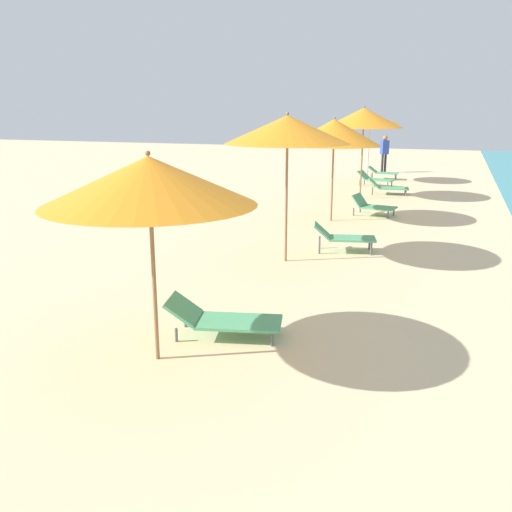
{
  "coord_description": "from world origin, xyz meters",
  "views": [
    {
      "loc": [
        3.52,
        3.24,
        3.01
      ],
      "look_at": [
        1.21,
        9.75,
        1.16
      ],
      "focal_mm": 38.99,
      "sensor_mm": 36.0,
      "label": 1
    }
  ],
  "objects_px": {
    "umbrella_fourth": "(287,130)",
    "lounger_third_shoreside": "(223,318)",
    "lounger_farthest_inland": "(375,179)",
    "lounger_sixth_shoreside": "(388,187)",
    "umbrella_fifth": "(334,132)",
    "lounger_fifth_shoreside": "(373,206)",
    "umbrella_sixth": "(364,118)",
    "umbrella_third": "(149,181)",
    "umbrella_farthest": "(370,119)",
    "lounger_fourth_shoreside": "(343,237)",
    "lounger_farthest_shoreside": "(383,172)",
    "person_walking_near": "(385,150)"
  },
  "relations": [
    {
      "from": "lounger_fifth_shoreside",
      "to": "person_walking_near",
      "type": "distance_m",
      "value": 11.34
    },
    {
      "from": "lounger_fourth_shoreside",
      "to": "person_walking_near",
      "type": "distance_m",
      "value": 15.75
    },
    {
      "from": "umbrella_fifth",
      "to": "person_walking_near",
      "type": "relative_size",
      "value": 1.59
    },
    {
      "from": "umbrella_fourth",
      "to": "lounger_fifth_shoreside",
      "type": "bearing_deg",
      "value": 80.25
    },
    {
      "from": "umbrella_sixth",
      "to": "person_walking_near",
      "type": "height_order",
      "value": "umbrella_sixth"
    },
    {
      "from": "lounger_third_shoreside",
      "to": "lounger_fifth_shoreside",
      "type": "relative_size",
      "value": 1.28
    },
    {
      "from": "lounger_third_shoreside",
      "to": "lounger_farthest_inland",
      "type": "bearing_deg",
      "value": 77.29
    },
    {
      "from": "umbrella_third",
      "to": "lounger_third_shoreside",
      "type": "xyz_separation_m",
      "value": [
        0.48,
        0.92,
        -1.95
      ]
    },
    {
      "from": "umbrella_farthest",
      "to": "person_walking_near",
      "type": "relative_size",
      "value": 1.64
    },
    {
      "from": "umbrella_fourth",
      "to": "lounger_third_shoreside",
      "type": "bearing_deg",
      "value": -85.79
    },
    {
      "from": "lounger_fifth_shoreside",
      "to": "lounger_farthest_inland",
      "type": "height_order",
      "value": "lounger_fifth_shoreside"
    },
    {
      "from": "lounger_fourth_shoreside",
      "to": "lounger_sixth_shoreside",
      "type": "height_order",
      "value": "lounger_fourth_shoreside"
    },
    {
      "from": "lounger_fifth_shoreside",
      "to": "umbrella_sixth",
      "type": "relative_size",
      "value": 0.42
    },
    {
      "from": "lounger_fourth_shoreside",
      "to": "lounger_farthest_shoreside",
      "type": "distance_m",
      "value": 13.07
    },
    {
      "from": "umbrella_third",
      "to": "lounger_third_shoreside",
      "type": "height_order",
      "value": "umbrella_third"
    },
    {
      "from": "lounger_sixth_shoreside",
      "to": "umbrella_farthest",
      "type": "bearing_deg",
      "value": 103.32
    },
    {
      "from": "lounger_third_shoreside",
      "to": "lounger_fourth_shoreside",
      "type": "xyz_separation_m",
      "value": [
        0.66,
        5.1,
        0.08
      ]
    },
    {
      "from": "umbrella_farthest",
      "to": "umbrella_fourth",
      "type": "bearing_deg",
      "value": -88.54
    },
    {
      "from": "umbrella_fourth",
      "to": "umbrella_sixth",
      "type": "height_order",
      "value": "umbrella_sixth"
    },
    {
      "from": "lounger_fourth_shoreside",
      "to": "umbrella_farthest",
      "type": "height_order",
      "value": "umbrella_farthest"
    },
    {
      "from": "umbrella_fourth",
      "to": "lounger_sixth_shoreside",
      "type": "distance_m",
      "value": 10.13
    },
    {
      "from": "lounger_sixth_shoreside",
      "to": "person_walking_near",
      "type": "distance_m",
      "value": 7.12
    },
    {
      "from": "umbrella_third",
      "to": "lounger_sixth_shoreside",
      "type": "bearing_deg",
      "value": 85.82
    },
    {
      "from": "umbrella_fourth",
      "to": "lounger_farthest_shoreside",
      "type": "relative_size",
      "value": 2.29
    },
    {
      "from": "lounger_farthest_shoreside",
      "to": "lounger_farthest_inland",
      "type": "xyz_separation_m",
      "value": [
        -0.02,
        -2.33,
        -0.01
      ]
    },
    {
      "from": "umbrella_fourth",
      "to": "lounger_fifth_shoreside",
      "type": "xyz_separation_m",
      "value": [
        0.96,
        5.56,
        -2.31
      ]
    },
    {
      "from": "umbrella_fifth",
      "to": "umbrella_farthest",
      "type": "height_order",
      "value": "umbrella_farthest"
    },
    {
      "from": "umbrella_farthest",
      "to": "lounger_fourth_shoreside",
      "type": "bearing_deg",
      "value": -83.86
    },
    {
      "from": "lounger_farthest_shoreside",
      "to": "lounger_fourth_shoreside",
      "type": "bearing_deg",
      "value": -87.68
    },
    {
      "from": "umbrella_sixth",
      "to": "lounger_sixth_shoreside",
      "type": "xyz_separation_m",
      "value": [
        0.78,
        1.21,
        -2.42
      ]
    },
    {
      "from": "umbrella_farthest",
      "to": "lounger_fifth_shoreside",
      "type": "bearing_deg",
      "value": -80.21
    },
    {
      "from": "umbrella_fifth",
      "to": "lounger_farthest_shoreside",
      "type": "relative_size",
      "value": 2.17
    },
    {
      "from": "lounger_third_shoreside",
      "to": "umbrella_fourth",
      "type": "height_order",
      "value": "umbrella_fourth"
    },
    {
      "from": "umbrella_third",
      "to": "person_walking_near",
      "type": "bearing_deg",
      "value": 89.83
    },
    {
      "from": "umbrella_fifth",
      "to": "lounger_farthest_shoreside",
      "type": "xyz_separation_m",
      "value": [
        0.17,
        9.77,
        -2.07
      ]
    },
    {
      "from": "umbrella_fourth",
      "to": "umbrella_farthest",
      "type": "relative_size",
      "value": 1.02
    },
    {
      "from": "lounger_third_shoreside",
      "to": "umbrella_third",
      "type": "bearing_deg",
      "value": -130.86
    },
    {
      "from": "lounger_third_shoreside",
      "to": "lounger_fourth_shoreside",
      "type": "distance_m",
      "value": 5.15
    },
    {
      "from": "umbrella_fourth",
      "to": "umbrella_fifth",
      "type": "bearing_deg",
      "value": 90.1
    },
    {
      "from": "umbrella_fifth",
      "to": "lounger_fifth_shoreside",
      "type": "bearing_deg",
      "value": 50.28
    },
    {
      "from": "umbrella_third",
      "to": "lounger_sixth_shoreside",
      "type": "xyz_separation_m",
      "value": [
        1.08,
        14.72,
        -1.93
      ]
    },
    {
      "from": "umbrella_sixth",
      "to": "umbrella_farthest",
      "type": "height_order",
      "value": "umbrella_sixth"
    },
    {
      "from": "person_walking_near",
      "to": "umbrella_farthest",
      "type": "bearing_deg",
      "value": 135.03
    },
    {
      "from": "lounger_farthest_shoreside",
      "to": "umbrella_third",
      "type": "bearing_deg",
      "value": -92.18
    },
    {
      "from": "umbrella_fourth",
      "to": "umbrella_farthest",
      "type": "distance_m",
      "value": 13.04
    },
    {
      "from": "umbrella_third",
      "to": "umbrella_sixth",
      "type": "bearing_deg",
      "value": 88.76
    },
    {
      "from": "lounger_fifth_shoreside",
      "to": "lounger_farthest_shoreside",
      "type": "distance_m",
      "value": 8.65
    },
    {
      "from": "person_walking_near",
      "to": "lounger_fifth_shoreside",
      "type": "bearing_deg",
      "value": 143.64
    },
    {
      "from": "person_walking_near",
      "to": "lounger_fourth_shoreside",
      "type": "bearing_deg",
      "value": 142.06
    },
    {
      "from": "person_walking_near",
      "to": "umbrella_fourth",
      "type": "bearing_deg",
      "value": 138.57
    }
  ]
}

